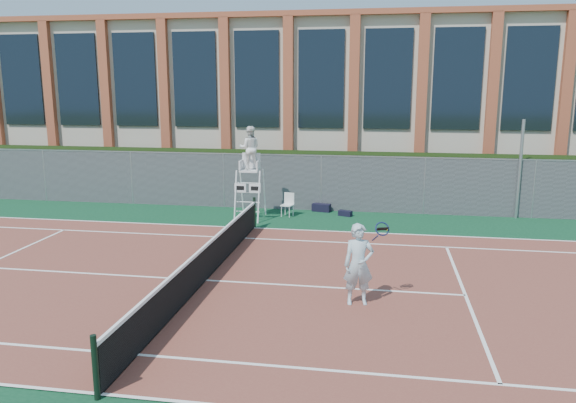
% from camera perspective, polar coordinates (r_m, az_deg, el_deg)
% --- Properties ---
extents(ground, '(120.00, 120.00, 0.00)m').
position_cam_1_polar(ground, '(14.62, -8.36, -8.03)').
color(ground, '#233814').
extents(apron, '(36.00, 20.00, 0.01)m').
position_cam_1_polar(apron, '(15.52, -7.23, -6.81)').
color(apron, '#0B341D').
rests_on(apron, ground).
extents(tennis_court, '(23.77, 10.97, 0.02)m').
position_cam_1_polar(tennis_court, '(14.61, -8.36, -7.96)').
color(tennis_court, brown).
rests_on(tennis_court, apron).
extents(tennis_net, '(0.10, 11.30, 1.10)m').
position_cam_1_polar(tennis_net, '(14.45, -8.42, -6.03)').
color(tennis_net, black).
rests_on(tennis_net, ground).
extents(fence, '(40.00, 0.06, 2.20)m').
position_cam_1_polar(fence, '(22.63, -1.66, 1.97)').
color(fence, '#595E60').
rests_on(fence, ground).
extents(hedge, '(40.00, 1.40, 2.20)m').
position_cam_1_polar(hedge, '(23.79, -1.10, 2.45)').
color(hedge, black).
rests_on(hedge, ground).
extents(building, '(45.00, 10.60, 8.22)m').
position_cam_1_polar(building, '(31.34, 1.59, 10.25)').
color(building, beige).
rests_on(building, ground).
extents(steel_pole, '(0.12, 0.12, 3.71)m').
position_cam_1_polar(steel_pole, '(22.58, 22.48, 3.02)').
color(steel_pole, '#9EA0A5').
rests_on(steel_pole, ground).
extents(umpire_chair, '(0.98, 1.50, 3.50)m').
position_cam_1_polar(umpire_chair, '(20.83, -3.90, 5.17)').
color(umpire_chair, white).
rests_on(umpire_chair, ground).
extents(plastic_chair, '(0.51, 0.51, 0.89)m').
position_cam_1_polar(plastic_chair, '(21.45, 0.02, -0.10)').
color(plastic_chair, silver).
rests_on(plastic_chair, apron).
extents(sports_bag_near, '(0.77, 0.44, 0.31)m').
position_cam_1_polar(sports_bag_near, '(22.31, 3.41, -0.63)').
color(sports_bag_near, black).
rests_on(sports_bag_near, apron).
extents(sports_bag_far, '(0.57, 0.41, 0.21)m').
position_cam_1_polar(sports_bag_far, '(21.63, 5.83, -1.20)').
color(sports_bag_far, black).
rests_on(sports_bag_far, apron).
extents(tennis_player, '(1.06, 0.75, 1.87)m').
position_cam_1_polar(tennis_player, '(12.77, 7.20, -6.34)').
color(tennis_player, silver).
rests_on(tennis_player, tennis_court).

